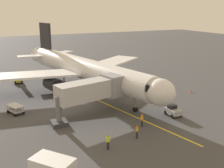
# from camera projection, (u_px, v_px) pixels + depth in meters

# --- Properties ---
(ground_plane) EXTENTS (220.00, 220.00, 0.00)m
(ground_plane) POSITION_uv_depth(u_px,v_px,m) (87.00, 90.00, 51.12)
(ground_plane) COLOR #424244
(apron_lead_in_line) EXTENTS (9.17, 39.04, 0.01)m
(apron_lead_in_line) POSITION_uv_depth(u_px,v_px,m) (97.00, 100.00, 45.30)
(apron_lead_in_line) COLOR yellow
(apron_lead_in_line) RESTS_ON ground
(airplane) EXTENTS (33.93, 39.97, 11.50)m
(airplane) POSITION_uv_depth(u_px,v_px,m) (84.00, 69.00, 49.67)
(airplane) COLOR white
(airplane) RESTS_ON ground
(jet_bridge) EXTENTS (11.49, 5.15, 5.40)m
(jet_bridge) POSITION_uv_depth(u_px,v_px,m) (95.00, 90.00, 37.99)
(jet_bridge) COLOR #B7B7BC
(jet_bridge) RESTS_ON ground
(ground_crew_marshaller) EXTENTS (0.45, 0.33, 1.71)m
(ground_crew_marshaller) POSITION_uv_depth(u_px,v_px,m) (108.00, 142.00, 29.40)
(ground_crew_marshaller) COLOR #23232D
(ground_crew_marshaller) RESTS_ON ground
(ground_crew_wing_walker) EXTENTS (0.45, 0.47, 1.71)m
(ground_crew_wing_walker) POSITION_uv_depth(u_px,v_px,m) (137.00, 131.00, 31.89)
(ground_crew_wing_walker) COLOR #23232D
(ground_crew_wing_walker) RESTS_ON ground
(ground_crew_loader) EXTENTS (0.47, 0.45, 1.71)m
(ground_crew_loader) POSITION_uv_depth(u_px,v_px,m) (142.00, 120.00, 35.05)
(ground_crew_loader) COLOR #23232D
(ground_crew_loader) RESTS_ON ground
(tug_near_nose) EXTENTS (1.58, 2.32, 1.50)m
(tug_near_nose) POSITION_uv_depth(u_px,v_px,m) (173.00, 111.00, 38.68)
(tug_near_nose) COLOR #9E9EA3
(tug_near_nose) RESTS_ON ground
(baggage_cart_starboard_side) EXTENTS (2.31, 2.94, 1.27)m
(baggage_cart_starboard_side) POSITION_uv_depth(u_px,v_px,m) (15.00, 109.00, 39.43)
(baggage_cart_starboard_side) COLOR #9E9EA3
(baggage_cart_starboard_side) RESTS_ON ground
(belt_loader_rear_apron) EXTENTS (1.57, 4.59, 2.32)m
(belt_loader_rear_apron) POSITION_uv_depth(u_px,v_px,m) (18.00, 80.00, 55.21)
(belt_loader_rear_apron) COLOR yellow
(belt_loader_rear_apron) RESTS_ON ground
(safety_cone_nose_right) EXTENTS (0.32, 0.32, 0.55)m
(safety_cone_nose_right) POSITION_uv_depth(u_px,v_px,m) (191.00, 91.00, 49.49)
(safety_cone_nose_right) COLOR #F2590F
(safety_cone_nose_right) RESTS_ON ground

